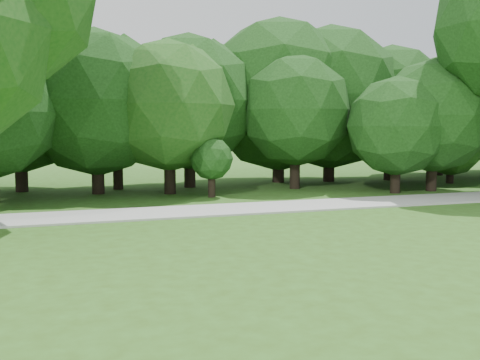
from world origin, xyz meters
TOP-DOWN VIEW (x-y plane):
  - ground at (0.00, 0.00)m, footprint 100.00×100.00m
  - walkway at (0.00, 8.00)m, footprint 60.00×2.20m
  - tree_line at (1.99, 14.41)m, footprint 36.61×12.56m

SIDE VIEW (x-z plane):
  - ground at x=0.00m, z-range 0.00..0.00m
  - walkway at x=0.00m, z-range 0.00..0.06m
  - tree_line at x=1.99m, z-range -0.26..7.52m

